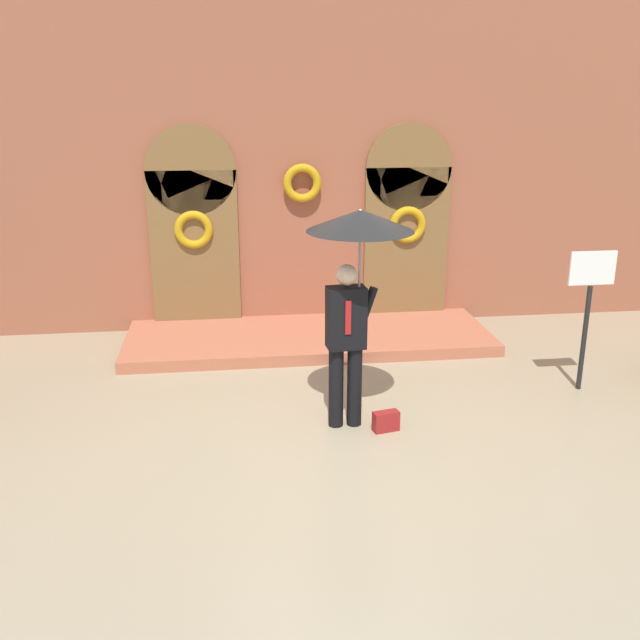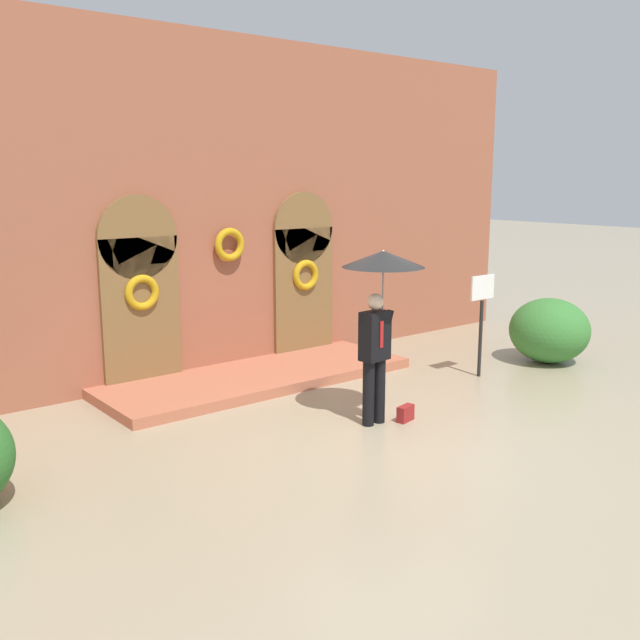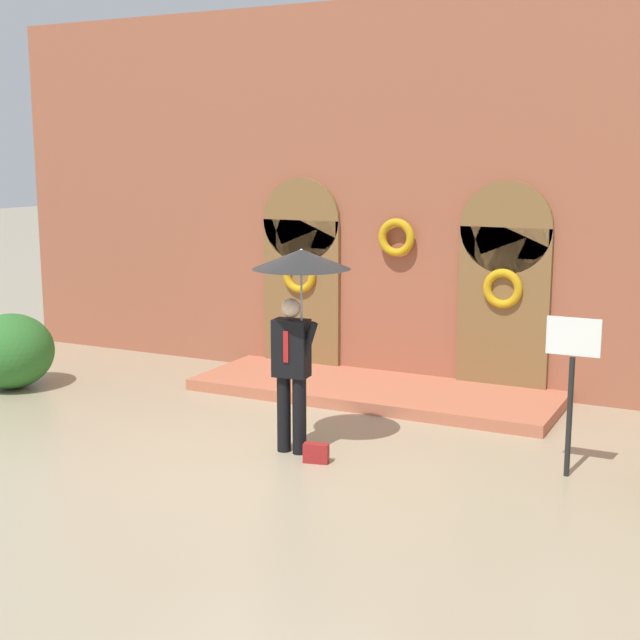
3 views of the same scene
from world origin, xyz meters
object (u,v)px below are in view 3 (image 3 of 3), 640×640
Objects in this scene: person_with_umbrella at (299,289)px; shrub_left at (11,351)px; sign_post at (572,370)px; handbag at (316,453)px.

shrub_left is (-5.17, 0.75, -1.36)m from person_with_umbrella.
shrub_left is at bearing 179.11° from sign_post.
sign_post is 8.10m from shrub_left.
shrub_left is (-8.07, 0.13, -0.61)m from sign_post.
person_with_umbrella is 3.06m from sign_post.
sign_post is (2.90, 0.62, -0.75)m from person_with_umbrella.
person_with_umbrella is 1.86× the size of shrub_left.
person_with_umbrella is 1.84m from handbag.
handbag is at bearing -9.78° from shrub_left.
handbag is at bearing -162.43° from sign_post.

